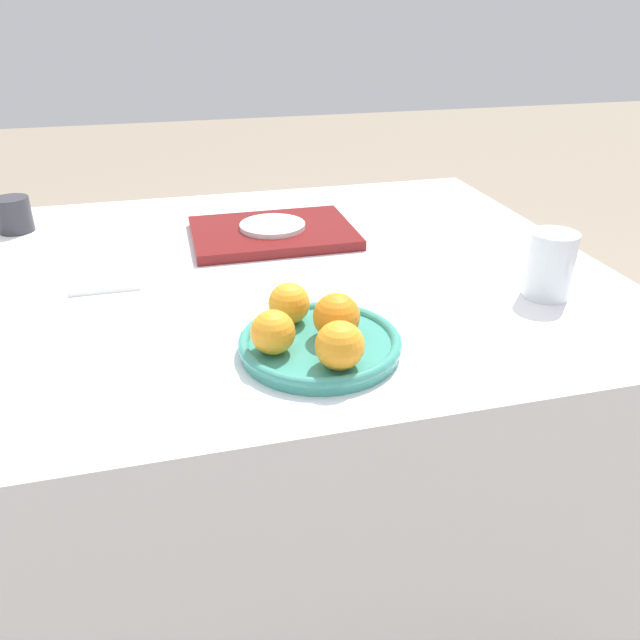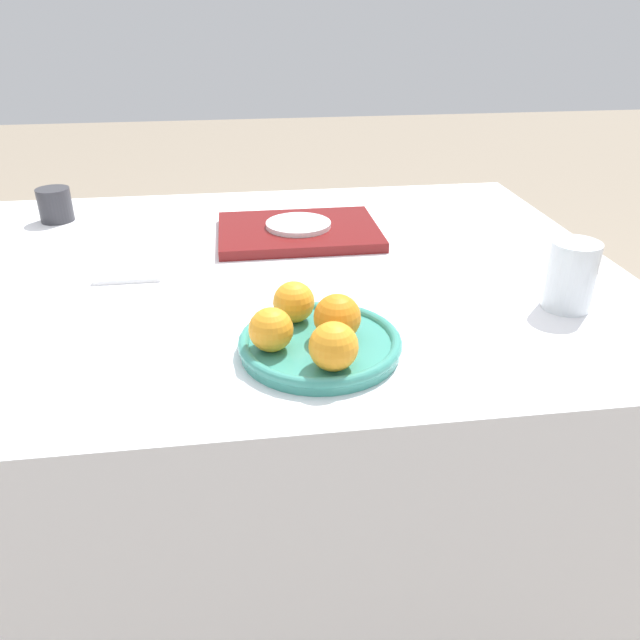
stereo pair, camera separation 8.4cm
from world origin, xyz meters
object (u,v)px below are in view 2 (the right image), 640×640
object	(u,v)px
orange_3	(334,346)
napkin	(130,271)
serving_tray	(299,232)
side_plate	(298,225)
orange_2	(294,302)
water_glass	(571,276)
orange_1	(271,330)
cup_1	(55,205)
orange_0	(337,317)
fruit_platter	(320,344)

from	to	relation	value
orange_3	napkin	size ratio (longest dim) A/B	0.55
serving_tray	side_plate	xyz separation A→B (m)	(0.00, 0.00, 0.02)
orange_2	side_plate	bearing A→B (deg)	83.01
water_glass	orange_2	bearing A→B (deg)	-177.37
orange_1	side_plate	distance (m)	0.49
serving_tray	cup_1	xyz separation A→B (m)	(-0.51, 0.17, 0.03)
orange_0	orange_2	distance (m)	0.08
orange_2	water_glass	distance (m)	0.43
orange_3	cup_1	world-z (taller)	orange_3
fruit_platter	side_plate	world-z (taller)	side_plate
orange_1	napkin	size ratio (longest dim) A/B	0.52
serving_tray	cup_1	size ratio (longest dim) A/B	4.51
orange_1	serving_tray	xyz separation A→B (m)	(0.09, 0.48, -0.04)
cup_1	fruit_platter	bearing A→B (deg)	-52.39
orange_0	cup_1	bearing A→B (deg)	129.14
napkin	side_plate	bearing A→B (deg)	24.74
fruit_platter	orange_1	world-z (taller)	orange_1
fruit_platter	side_plate	xyz separation A→B (m)	(0.02, 0.47, 0.01)
orange_0	orange_1	distance (m)	0.09
orange_2	orange_3	bearing A→B (deg)	-75.13
orange_1	fruit_platter	bearing A→B (deg)	11.16
orange_0	orange_1	bearing A→B (deg)	-169.26
orange_3	water_glass	size ratio (longest dim) A/B	0.58
orange_0	water_glass	xyz separation A→B (m)	(0.38, 0.08, 0.00)
orange_2	serving_tray	size ratio (longest dim) A/B	0.19
orange_1	serving_tray	distance (m)	0.49
orange_1	napkin	xyz separation A→B (m)	(-0.23, 0.34, -0.04)
orange_3	orange_1	bearing A→B (deg)	142.00
orange_0	water_glass	world-z (taller)	water_glass
orange_1	napkin	world-z (taller)	orange_1
cup_1	orange_0	bearing A→B (deg)	-50.86
orange_0	napkin	distance (m)	0.46
water_glass	side_plate	xyz separation A→B (m)	(-0.38, 0.38, -0.03)
orange_0	napkin	bearing A→B (deg)	135.44
orange_3	napkin	distance (m)	0.50
orange_2	water_glass	xyz separation A→B (m)	(0.43, 0.02, 0.01)
water_glass	side_plate	size ratio (longest dim) A/B	0.82
serving_tray	cup_1	world-z (taller)	cup_1
orange_0	serving_tray	xyz separation A→B (m)	(-0.00, 0.47, -0.04)
water_glass	cup_1	size ratio (longest dim) A/B	1.52
serving_tray	orange_1	bearing A→B (deg)	-100.30
orange_2	cup_1	bearing A→B (deg)	128.93
fruit_platter	orange_0	bearing A→B (deg)	9.58
orange_2	side_plate	world-z (taller)	orange_2
orange_1	orange_3	size ratio (longest dim) A/B	0.94
orange_1	cup_1	size ratio (longest dim) A/B	0.84
fruit_platter	side_plate	size ratio (longest dim) A/B	1.71
serving_tray	side_plate	bearing A→B (deg)	0.00
orange_1	serving_tray	size ratio (longest dim) A/B	0.19
fruit_platter	serving_tray	distance (m)	0.47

